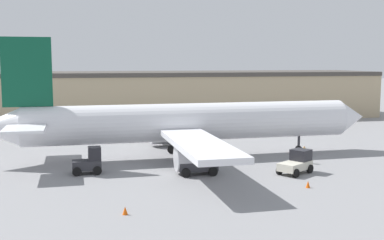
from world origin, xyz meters
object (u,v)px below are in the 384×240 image
object	(u,v)px
safety_cone_near	(125,210)
safety_cone_far	(308,184)
ground_crew_worker	(304,154)
pushback_tug	(89,162)
baggage_tug	(297,162)
belt_loader_truck	(201,162)
airplane	(182,123)

from	to	relation	value
safety_cone_near	safety_cone_far	bearing A→B (deg)	14.14
ground_crew_worker	pushback_tug	size ratio (longest dim) A/B	0.65
baggage_tug	pushback_tug	distance (m)	18.60
safety_cone_near	ground_crew_worker	bearing A→B (deg)	33.96
baggage_tug	belt_loader_truck	distance (m)	8.65
baggage_tug	pushback_tug	bearing A→B (deg)	134.35
ground_crew_worker	airplane	bearing A→B (deg)	144.23
belt_loader_truck	baggage_tug	bearing A→B (deg)	-7.51
airplane	safety_cone_far	bearing A→B (deg)	-63.22
airplane	safety_cone_near	xyz separation A→B (m)	(-7.26, -17.54, -3.37)
airplane	ground_crew_worker	bearing A→B (deg)	-26.10
belt_loader_truck	safety_cone_far	bearing A→B (deg)	-38.82
pushback_tug	safety_cone_near	distance (m)	12.56
safety_cone_near	safety_cone_far	world-z (taller)	same
pushback_tug	safety_cone_far	xyz separation A→B (m)	(16.99, -8.62, -0.80)
safety_cone_near	safety_cone_far	distance (m)	15.19
pushback_tug	baggage_tug	bearing A→B (deg)	-13.82
pushback_tug	safety_cone_far	bearing A→B (deg)	-29.00
airplane	safety_cone_far	xyz separation A→B (m)	(7.47, -13.84, -3.37)
pushback_tug	safety_cone_near	bearing A→B (deg)	-81.71
airplane	belt_loader_truck	size ratio (longest dim) A/B	11.84
safety_cone_far	pushback_tug	bearing A→B (deg)	153.08
baggage_tug	ground_crew_worker	bearing A→B (deg)	23.20
airplane	safety_cone_near	distance (m)	19.28
ground_crew_worker	safety_cone_near	world-z (taller)	ground_crew_worker
airplane	safety_cone_near	bearing A→B (deg)	-114.07
ground_crew_worker	pushback_tug	distance (m)	20.72
airplane	belt_loader_truck	xyz separation A→B (m)	(0.14, -7.69, -2.55)
safety_cone_near	safety_cone_far	size ratio (longest dim) A/B	1.00
baggage_tug	airplane	bearing A→B (deg)	100.11
belt_loader_truck	safety_cone_far	size ratio (longest dim) A/B	6.33
airplane	pushback_tug	bearing A→B (deg)	-152.88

